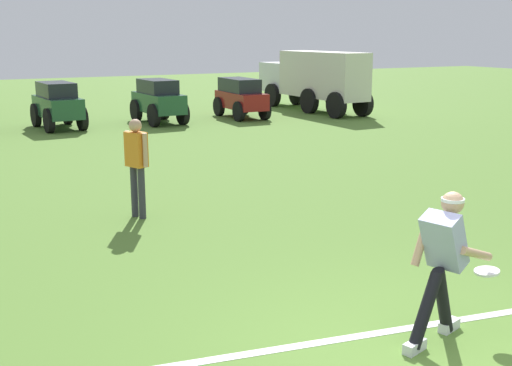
# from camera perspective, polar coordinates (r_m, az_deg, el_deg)

# --- Properties ---
(field_line_paint) EXTENTS (23.67, 3.69, 0.01)m
(field_line_paint) POSITION_cam_1_polar(r_m,az_deg,el_deg) (6.49, 10.81, -12.95)
(field_line_paint) COLOR white
(field_line_paint) RESTS_ON ground_plane
(frisbee_thrower) EXTENTS (1.13, 0.48, 1.42)m
(frisbee_thrower) POSITION_cam_1_polar(r_m,az_deg,el_deg) (6.23, 16.26, -6.47)
(frisbee_thrower) COLOR black
(frisbee_thrower) RESTS_ON ground_plane
(frisbee_in_flight) EXTENTS (0.28, 0.28, 0.05)m
(frisbee_in_flight) POSITION_cam_1_polar(r_m,az_deg,el_deg) (6.64, 19.83, -7.40)
(frisbee_in_flight) COLOR white
(teammate_near_sideline) EXTENTS (0.32, 0.48, 1.56)m
(teammate_near_sideline) POSITION_cam_1_polar(r_m,az_deg,el_deg) (10.10, -10.57, 2.12)
(teammate_near_sideline) COLOR #33333D
(teammate_near_sideline) RESTS_ON ground_plane
(parked_car_slot_d) EXTENTS (1.35, 2.43, 1.40)m
(parked_car_slot_d) POSITION_cam_1_polar(r_m,az_deg,el_deg) (20.57, -17.23, 6.72)
(parked_car_slot_d) COLOR #235133
(parked_car_slot_d) RESTS_ON ground_plane
(parked_car_slot_e) EXTENTS (1.31, 2.41, 1.40)m
(parked_car_slot_e) POSITION_cam_1_polar(r_m,az_deg,el_deg) (21.13, -8.68, 7.31)
(parked_car_slot_e) COLOR #235133
(parked_car_slot_e) RESTS_ON ground_plane
(parked_car_slot_f) EXTENTS (1.16, 2.41, 1.34)m
(parked_car_slot_f) POSITION_cam_1_polar(r_m,az_deg,el_deg) (22.25, -1.38, 7.68)
(parked_car_slot_f) COLOR maroon
(parked_car_slot_f) RESTS_ON ground_plane
(box_truck) EXTENTS (1.59, 5.94, 2.20)m
(box_truck) POSITION_cam_1_polar(r_m,az_deg,el_deg) (24.30, 5.16, 9.30)
(box_truck) COLOR silver
(box_truck) RESTS_ON ground_plane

